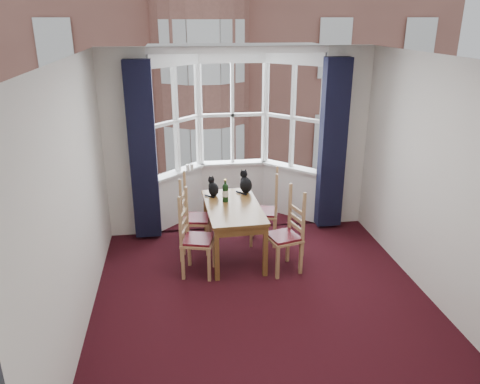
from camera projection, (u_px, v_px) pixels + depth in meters
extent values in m
plane|color=black|center=(265.00, 306.00, 5.48)|extent=(4.50, 4.50, 0.00)
plane|color=white|center=(271.00, 59.00, 4.50)|extent=(4.50, 4.50, 0.00)
plane|color=silver|center=(74.00, 205.00, 4.73)|extent=(0.00, 4.50, 4.50)
plane|color=silver|center=(442.00, 186.00, 5.26)|extent=(0.00, 4.50, 4.50)
plane|color=silver|center=(338.00, 322.00, 2.91)|extent=(4.00, 0.00, 4.00)
cube|color=silver|center=(127.00, 146.00, 6.86)|extent=(0.70, 0.12, 2.80)
cube|color=silver|center=(343.00, 139.00, 7.30)|extent=(0.70, 0.12, 2.80)
cube|color=black|center=(143.00, 152.00, 6.74)|extent=(0.38, 0.22, 2.60)
cube|color=black|center=(332.00, 145.00, 7.12)|extent=(0.38, 0.22, 2.60)
cube|color=brown|center=(233.00, 207.00, 6.41)|extent=(0.78, 1.39, 0.04)
cube|color=brown|center=(217.00, 255.00, 5.91)|extent=(0.06, 0.06, 0.72)
cube|color=brown|center=(206.00, 216.00, 7.08)|extent=(0.06, 0.06, 0.72)
cube|color=brown|center=(265.00, 251.00, 6.02)|extent=(0.06, 0.06, 0.72)
cube|color=brown|center=(247.00, 213.00, 7.18)|extent=(0.06, 0.06, 0.72)
cube|color=tan|center=(198.00, 240.00, 6.03)|extent=(0.50, 0.51, 0.06)
cube|color=#520E16|center=(198.00, 239.00, 6.03)|extent=(0.45, 0.46, 0.03)
cube|color=tan|center=(197.00, 219.00, 6.67)|extent=(0.47, 0.49, 0.06)
cube|color=#520E16|center=(196.00, 218.00, 6.66)|extent=(0.42, 0.44, 0.03)
cube|color=tan|center=(283.00, 237.00, 6.11)|extent=(0.49, 0.51, 0.06)
cube|color=#520E16|center=(283.00, 236.00, 6.11)|extent=(0.44, 0.46, 0.03)
cube|color=tan|center=(264.00, 212.00, 6.89)|extent=(0.49, 0.50, 0.06)
cube|color=#520E16|center=(264.00, 211.00, 6.89)|extent=(0.44, 0.45, 0.03)
ellipsoid|color=black|center=(214.00, 190.00, 6.73)|extent=(0.21, 0.24, 0.20)
sphere|color=black|center=(211.00, 180.00, 6.75)|extent=(0.12, 0.12, 0.09)
cone|color=black|center=(210.00, 177.00, 6.72)|extent=(0.04, 0.04, 0.04)
cone|color=black|center=(213.00, 177.00, 6.74)|extent=(0.04, 0.04, 0.04)
ellipsoid|color=black|center=(246.00, 185.00, 6.86)|extent=(0.23, 0.27, 0.23)
sphere|color=black|center=(244.00, 174.00, 6.88)|extent=(0.13, 0.13, 0.11)
cone|color=black|center=(242.00, 171.00, 6.85)|extent=(0.05, 0.05, 0.05)
cone|color=black|center=(246.00, 170.00, 6.87)|extent=(0.05, 0.05, 0.05)
cylinder|color=black|center=(225.00, 194.00, 6.51)|extent=(0.08, 0.08, 0.23)
sphere|color=black|center=(225.00, 186.00, 6.47)|extent=(0.08, 0.08, 0.08)
cylinder|color=black|center=(225.00, 183.00, 6.46)|extent=(0.03, 0.03, 0.10)
cylinder|color=gold|center=(225.00, 180.00, 6.44)|extent=(0.03, 0.03, 0.02)
cylinder|color=silver|center=(225.00, 193.00, 6.51)|extent=(0.08, 0.08, 0.09)
cylinder|color=white|center=(188.00, 168.00, 7.47)|extent=(0.06, 0.06, 0.11)
cylinder|color=white|center=(192.00, 167.00, 7.51)|extent=(0.06, 0.06, 0.10)
plane|color=#333335|center=(187.00, 139.00, 37.49)|extent=(80.00, 80.00, 0.00)
cube|color=#965B4D|center=(197.00, 76.00, 18.35)|extent=(18.00, 6.00, 14.00)
cylinder|color=#965B4D|center=(202.00, 87.00, 15.56)|extent=(3.20, 3.20, 14.00)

